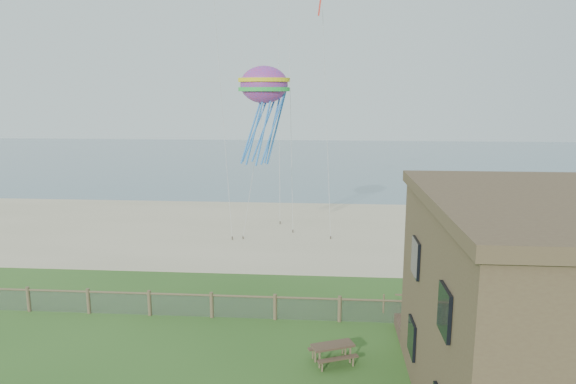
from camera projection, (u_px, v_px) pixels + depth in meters
name	position (u px, v px, depth m)	size (l,w,h in m)	color
sand_beach	(296.00, 230.00, 39.69)	(72.00, 20.00, 0.02)	tan
ocean	(313.00, 159.00, 82.78)	(160.00, 68.00, 0.02)	slate
chainlink_fence	(275.00, 308.00, 23.92)	(36.20, 0.20, 1.25)	brown
motel_deck	(574.00, 334.00, 22.03)	(15.00, 2.00, 0.50)	brown
picnic_table	(333.00, 354.00, 20.13)	(1.66, 1.25, 0.70)	brown
octopus_kite	(264.00, 113.00, 32.45)	(3.27, 2.31, 6.74)	#FD2732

